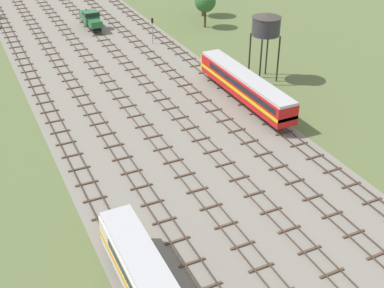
# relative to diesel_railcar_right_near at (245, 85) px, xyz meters

# --- Properties ---
(ground_plane) EXTENTS (480.00, 480.00, 0.00)m
(ground_plane) POSITION_rel_diesel_railcar_right_near_xyz_m (-12.19, 9.04, -2.60)
(ground_plane) COLOR #5B6B3D
(ballast_bed) EXTENTS (28.38, 176.00, 0.01)m
(ballast_bed) POSITION_rel_diesel_railcar_right_near_xyz_m (-12.19, 9.04, -2.59)
(ballast_bed) COLOR gray
(ballast_bed) RESTS_ON ground
(track_far_left) EXTENTS (2.40, 126.00, 0.29)m
(track_far_left) POSITION_rel_diesel_railcar_right_near_xyz_m (-24.38, 10.04, -2.46)
(track_far_left) COLOR #47382D
(track_far_left) RESTS_ON ground
(track_left) EXTENTS (2.40, 126.00, 0.29)m
(track_left) POSITION_rel_diesel_railcar_right_near_xyz_m (-19.51, 10.04, -2.46)
(track_left) COLOR #47382D
(track_left) RESTS_ON ground
(track_centre_left) EXTENTS (2.40, 126.00, 0.29)m
(track_centre_left) POSITION_rel_diesel_railcar_right_near_xyz_m (-14.63, 10.04, -2.46)
(track_centre_left) COLOR #47382D
(track_centre_left) RESTS_ON ground
(track_centre) EXTENTS (2.40, 126.00, 0.29)m
(track_centre) POSITION_rel_diesel_railcar_right_near_xyz_m (-9.75, 10.04, -2.46)
(track_centre) COLOR #47382D
(track_centre) RESTS_ON ground
(track_centre_right) EXTENTS (2.40, 126.00, 0.29)m
(track_centre_right) POSITION_rel_diesel_railcar_right_near_xyz_m (-4.88, 10.04, -2.46)
(track_centre_right) COLOR #47382D
(track_centre_right) RESTS_ON ground
(track_right) EXTENTS (2.40, 126.00, 0.29)m
(track_right) POSITION_rel_diesel_railcar_right_near_xyz_m (-0.00, 10.04, -2.46)
(track_right) COLOR #47382D
(track_right) RESTS_ON ground
(diesel_railcar_right_near) EXTENTS (2.96, 20.50, 3.80)m
(diesel_railcar_right_near) POSITION_rel_diesel_railcar_right_near_xyz_m (0.00, 0.00, 0.00)
(diesel_railcar_right_near) COLOR red
(diesel_railcar_right_near) RESTS_ON ground
(shunter_loco_centre_mid) EXTENTS (2.74, 8.46, 3.10)m
(shunter_loco_centre_mid) POSITION_rel_diesel_railcar_right_near_xyz_m (-9.75, 40.10, -0.59)
(shunter_loco_centre_mid) COLOR #286638
(shunter_loco_centre_mid) RESTS_ON ground
(water_tower) EXTENTS (4.20, 4.20, 9.89)m
(water_tower) POSITION_rel_diesel_railcar_right_near_xyz_m (6.48, 5.66, 5.62)
(water_tower) COLOR #2D2826
(water_tower) RESTS_ON ground
(signal_post_nearest) EXTENTS (0.28, 0.47, 4.66)m
(signal_post_nearest) POSITION_rel_diesel_railcar_right_near_xyz_m (-2.44, 27.10, 0.40)
(signal_post_nearest) COLOR gray
(signal_post_nearest) RESTS_ON ground
(lineside_tree_1) EXTENTS (3.99, 3.99, 6.92)m
(lineside_tree_1) POSITION_rel_diesel_railcar_right_near_xyz_m (10.01, 31.55, 2.30)
(lineside_tree_1) COLOR #4C331E
(lineside_tree_1) RESTS_ON ground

